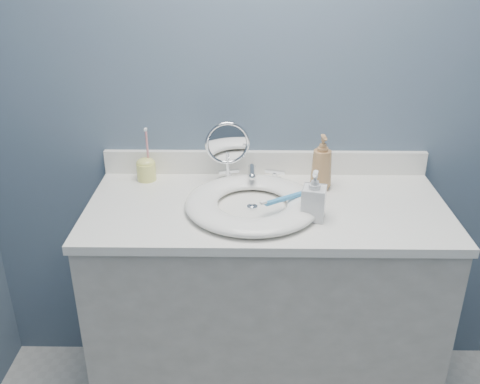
{
  "coord_description": "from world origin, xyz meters",
  "views": [
    {
      "loc": [
        -0.07,
        -0.64,
        1.7
      ],
      "look_at": [
        -0.09,
        0.94,
        0.94
      ],
      "focal_mm": 40.0,
      "sensor_mm": 36.0,
      "label": 1
    }
  ],
  "objects_px": {
    "makeup_mirror": "(227,150)",
    "toothbrush_holder": "(146,168)",
    "soap_bottle_amber": "(322,162)",
    "soap_bottle_clear": "(314,195)"
  },
  "relations": [
    {
      "from": "soap_bottle_amber",
      "to": "toothbrush_holder",
      "type": "height_order",
      "value": "toothbrush_holder"
    },
    {
      "from": "soap_bottle_clear",
      "to": "makeup_mirror",
      "type": "bearing_deg",
      "value": 150.04
    },
    {
      "from": "makeup_mirror",
      "to": "soap_bottle_amber",
      "type": "bearing_deg",
      "value": -12.26
    },
    {
      "from": "makeup_mirror",
      "to": "soap_bottle_clear",
      "type": "bearing_deg",
      "value": -49.31
    },
    {
      "from": "soap_bottle_amber",
      "to": "soap_bottle_clear",
      "type": "height_order",
      "value": "soap_bottle_amber"
    },
    {
      "from": "makeup_mirror",
      "to": "soap_bottle_clear",
      "type": "relative_size",
      "value": 1.46
    },
    {
      "from": "makeup_mirror",
      "to": "toothbrush_holder",
      "type": "distance_m",
      "value": 0.32
    },
    {
      "from": "soap_bottle_amber",
      "to": "soap_bottle_clear",
      "type": "relative_size",
      "value": 1.23
    },
    {
      "from": "makeup_mirror",
      "to": "soap_bottle_amber",
      "type": "xyz_separation_m",
      "value": [
        0.34,
        -0.04,
        -0.03
      ]
    },
    {
      "from": "makeup_mirror",
      "to": "toothbrush_holder",
      "type": "bearing_deg",
      "value": 168.34
    }
  ]
}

